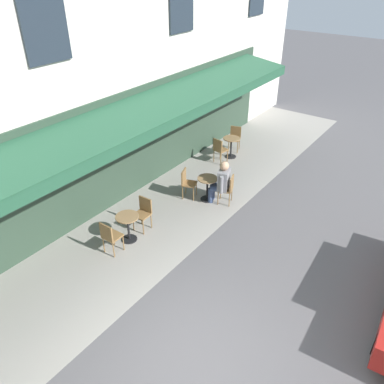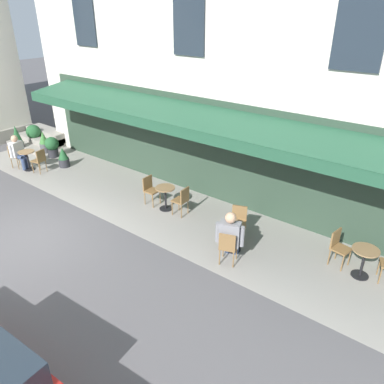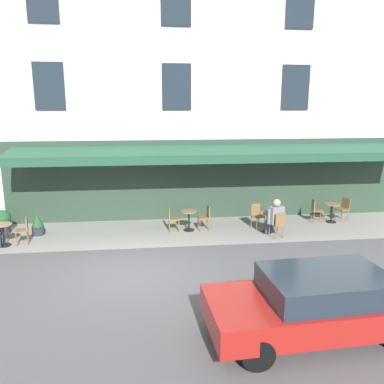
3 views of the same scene
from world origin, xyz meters
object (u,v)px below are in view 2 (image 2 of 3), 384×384
at_px(cafe_chair_wicker_back_row, 338,245).
at_px(seated_companion_in_grey, 230,234).
at_px(cafe_chair_wicker_by_window, 15,154).
at_px(potted_plant_mid_terrace, 34,133).
at_px(cafe_table_streetside, 27,158).
at_px(cafe_chair_wicker_under_awning, 150,188).
at_px(cafe_table_near_entrance, 165,195).
at_px(potted_plant_entrance_right, 17,138).
at_px(potted_plant_by_steps, 52,146).
at_px(potted_plant_under_sign, 63,157).
at_px(cafe_chair_wicker_corner_right, 228,245).
at_px(cafe_table_far_end, 364,259).
at_px(potted_plant_entrance_left, 44,142).
at_px(cafe_chair_wicker_kerbside, 182,199).
at_px(cafe_table_mid_terrace, 234,234).
at_px(cafe_chair_wicker_facing_street, 40,159).
at_px(seated_patron_in_white, 18,151).
at_px(cafe_chair_wicker_near_door, 239,219).

xyz_separation_m(cafe_chair_wicker_back_row, seated_companion_in_grey, (2.15, 1.43, 0.17)).
xyz_separation_m(cafe_chair_wicker_by_window, potted_plant_mid_terrace, (1.85, -1.90, -0.03)).
bearing_deg(cafe_table_streetside, cafe_chair_wicker_under_awning, -171.00).
height_order(cafe_table_near_entrance, seated_companion_in_grey, seated_companion_in_grey).
xyz_separation_m(cafe_chair_wicker_back_row, potted_plant_entrance_right, (13.60, 0.47, -0.00)).
bearing_deg(potted_plant_by_steps, potted_plant_under_sign, 164.12).
bearing_deg(potted_plant_mid_terrace, potted_plant_under_sign, 167.01).
height_order(cafe_chair_wicker_corner_right, potted_plant_mid_terrace, potted_plant_mid_terrace).
distance_m(cafe_table_near_entrance, potted_plant_by_steps, 6.70).
relative_size(cafe_table_far_end, potted_plant_entrance_right, 0.67).
bearing_deg(potted_plant_mid_terrace, potted_plant_entrance_left, 166.81).
distance_m(seated_companion_in_grey, potted_plant_by_steps, 9.72).
bearing_deg(seated_companion_in_grey, cafe_chair_wicker_back_row, -146.33).
xyz_separation_m(cafe_chair_wicker_kerbside, cafe_chair_wicker_by_window, (7.45, 1.06, 0.00)).
height_order(cafe_table_mid_terrace, cafe_table_far_end, same).
height_order(potted_plant_entrance_right, potted_plant_by_steps, potted_plant_entrance_right).
relative_size(cafe_chair_wicker_corner_right, cafe_chair_wicker_back_row, 1.00).
height_order(cafe_table_mid_terrace, cafe_chair_wicker_corner_right, cafe_chair_wicker_corner_right).
bearing_deg(cafe_chair_wicker_facing_street, potted_plant_under_sign, -101.92).
relative_size(cafe_table_mid_terrace, potted_plant_by_steps, 0.89).
bearing_deg(potted_plant_entrance_left, seated_patron_in_white, 117.61).
xyz_separation_m(cafe_chair_wicker_facing_street, potted_plant_under_sign, (-0.19, -0.88, -0.16)).
bearing_deg(cafe_chair_wicker_under_awning, potted_plant_entrance_right, -0.21).
bearing_deg(cafe_table_near_entrance, cafe_chair_wicker_by_window, 8.55).
height_order(cafe_table_near_entrance, potted_plant_under_sign, potted_plant_under_sign).
relative_size(cafe_table_near_entrance, potted_plant_under_sign, 0.95).
bearing_deg(cafe_table_streetside, seated_patron_in_white, 12.03).
xyz_separation_m(cafe_chair_wicker_by_window, potted_plant_by_steps, (-0.14, -1.51, -0.08)).
bearing_deg(potted_plant_mid_terrace, seated_companion_in_grey, 171.09).
height_order(seated_patron_in_white, potted_plant_entrance_left, seated_patron_in_white).
bearing_deg(cafe_table_mid_terrace, seated_companion_in_grey, 108.87).
relative_size(cafe_chair_wicker_facing_street, cafe_chair_wicker_back_row, 1.00).
height_order(cafe_chair_wicker_facing_street, potted_plant_entrance_left, potted_plant_entrance_left).
bearing_deg(cafe_chair_wicker_under_awning, potted_plant_by_steps, -4.73).
xyz_separation_m(cafe_chair_wicker_corner_right, potted_plant_by_steps, (9.68, -1.64, -0.08)).
bearing_deg(potted_plant_mid_terrace, cafe_chair_wicker_facing_street, 152.13).
height_order(cafe_table_near_entrance, cafe_chair_wicker_facing_street, cafe_chair_wicker_facing_street).
bearing_deg(cafe_chair_wicker_back_row, cafe_table_near_entrance, 5.52).
bearing_deg(potted_plant_entrance_right, potted_plant_entrance_left, -152.50).
bearing_deg(cafe_chair_wicker_under_awning, cafe_table_streetside, 9.00).
xyz_separation_m(cafe_chair_wicker_under_awning, cafe_chair_wicker_by_window, (6.19, 1.01, 0.00)).
bearing_deg(cafe_table_streetside, potted_plant_entrance_left, -50.35).
height_order(cafe_chair_wicker_facing_street, potted_plant_by_steps, cafe_chair_wicker_facing_street).
bearing_deg(cafe_chair_wicker_corner_right, cafe_chair_wicker_near_door, -70.16).
xyz_separation_m(cafe_table_near_entrance, cafe_table_mid_terrace, (-2.79, 0.55, 0.00)).
relative_size(cafe_chair_wicker_near_door, seated_patron_in_white, 0.70).
xyz_separation_m(seated_patron_in_white, potted_plant_entrance_right, (1.92, -1.00, -0.16)).
relative_size(cafe_chair_wicker_back_row, seated_patron_in_white, 0.70).
relative_size(cafe_table_mid_terrace, seated_patron_in_white, 0.58).
distance_m(cafe_table_mid_terrace, cafe_table_far_end, 3.05).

